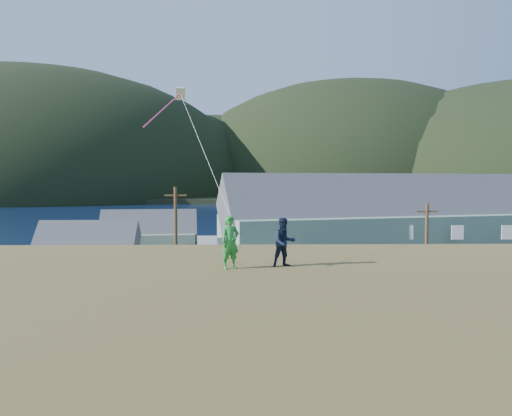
{
  "coord_description": "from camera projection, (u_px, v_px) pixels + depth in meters",
  "views": [
    {
      "loc": [
        1.48,
        -34.79,
        10.12
      ],
      "look_at": [
        2.0,
        -11.65,
        8.8
      ],
      "focal_mm": 35.0,
      "sensor_mm": 36.0,
      "label": 1
    }
  ],
  "objects": [
    {
      "name": "waterfront_lot",
      "position": [
        231.0,
        276.0,
        52.23
      ],
      "size": [
        72.0,
        36.0,
        0.12
      ],
      "primitive_type": "cube",
      "color": "#28282B",
      "rests_on": "ground"
    },
    {
      "name": "wharf",
      "position": [
        195.0,
        244.0,
        75.03
      ],
      "size": [
        26.0,
        14.0,
        0.9
      ],
      "primitive_type": "cube",
      "color": "gray",
      "rests_on": "ground"
    },
    {
      "name": "kite_flyer_navy",
      "position": [
        284.0,
        242.0,
        16.74
      ],
      "size": [
        0.95,
        0.83,
        1.64
      ],
      "primitive_type": "imported",
      "rotation": [
        0.0,
        0.0,
        0.31
      ],
      "color": "#131B34",
      "rests_on": "hillside"
    },
    {
      "name": "ground",
      "position": [
        224.0,
        323.0,
        35.26
      ],
      "size": [
        900.0,
        900.0,
        0.0
      ],
      "primitive_type": "plane",
      "color": "#0A1638",
      "rests_on": "ground"
    },
    {
      "name": "shed_palegreen_far",
      "position": [
        149.0,
        238.0,
        60.83
      ],
      "size": [
        12.27,
        7.9,
        7.82
      ],
      "rotation": [
        0.0,
        0.0,
        0.12
      ],
      "color": "gray",
      "rests_on": "waterfront_lot"
    },
    {
      "name": "kite_rig",
      "position": [
        178.0,
        97.0,
        22.72
      ],
      "size": [
        1.89,
        3.82,
        9.14
      ],
      "color": "beige",
      "rests_on": "ground"
    },
    {
      "name": "kite_flyer_green",
      "position": [
        230.0,
        242.0,
        16.3
      ],
      "size": [
        0.75,
        0.66,
        1.74
      ],
      "primitive_type": "imported",
      "rotation": [
        0.0,
        0.0,
        0.47
      ],
      "color": "#268B31",
      "rests_on": "hillside"
    },
    {
      "name": "far_hills",
      "position": [
        299.0,
        192.0,
        314.8
      ],
      "size": [
        760.0,
        265.0,
        143.0
      ],
      "color": "black",
      "rests_on": "ground"
    },
    {
      "name": "shed_palegreen_near",
      "position": [
        87.0,
        254.0,
        49.8
      ],
      "size": [
        10.03,
        6.45,
        7.22
      ],
      "rotation": [
        0.0,
        0.0,
        0.02
      ],
      "color": "gray",
      "rests_on": "waterfront_lot"
    },
    {
      "name": "far_shore",
      "position": [
        243.0,
        192.0,
        364.59
      ],
      "size": [
        900.0,
        320.0,
        2.0
      ],
      "primitive_type": "cube",
      "color": "black",
      "rests_on": "ground"
    },
    {
      "name": "utility_poles",
      "position": [
        179.0,
        256.0,
        36.43
      ],
      "size": [
        35.48,
        0.24,
        9.46
      ],
      "color": "#47331E",
      "rests_on": "waterfront_lot"
    },
    {
      "name": "shed_white",
      "position": [
        257.0,
        265.0,
        46.16
      ],
      "size": [
        8.13,
        6.38,
        5.7
      ],
      "rotation": [
        0.0,
        0.0,
        0.25
      ],
      "color": "white",
      "rests_on": "waterfront_lot"
    },
    {
      "name": "grass_strip",
      "position": [
        223.0,
        331.0,
        33.27
      ],
      "size": [
        110.0,
        8.0,
        0.1
      ],
      "primitive_type": "cube",
      "color": "#4C3D19",
      "rests_on": "ground"
    },
    {
      "name": "lodge",
      "position": [
        391.0,
        227.0,
        54.24
      ],
      "size": [
        38.4,
        19.08,
        13.02
      ],
      "rotation": [
        0.0,
        0.0,
        0.25
      ],
      "color": "gray",
      "rests_on": "waterfront_lot"
    },
    {
      "name": "parked_cars",
      "position": [
        142.0,
        262.0,
        56.41
      ],
      "size": [
        25.25,
        12.86,
        1.57
      ],
      "color": "maroon",
      "rests_on": "waterfront_lot"
    }
  ]
}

